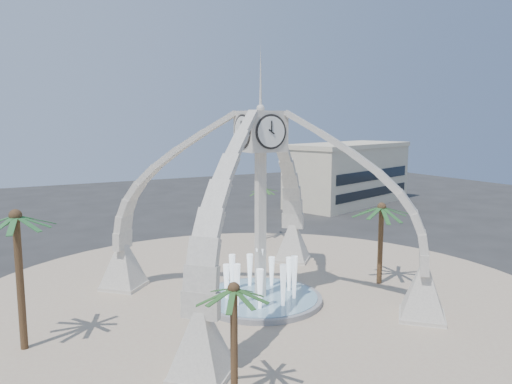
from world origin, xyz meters
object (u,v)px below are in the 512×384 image
palm_north (264,189)px  palm_south (234,290)px  palm_east (382,208)px  palm_west (16,218)px  fountain (260,298)px  clock_tower (260,204)px

palm_north → palm_south: bearing=-122.2°
palm_east → palm_north: palm_east is taller
palm_west → palm_north: (22.75, 14.96, -1.83)m
fountain → palm_west: size_ratio=1.03×
palm_west → palm_north: palm_west is taller
palm_south → clock_tower: bearing=55.2°
clock_tower → palm_west: 13.99m
clock_tower → palm_north: (8.76, 14.91, -1.42)m
clock_tower → fountain: size_ratio=2.24×
palm_west → palm_east: bearing=-2.2°
palm_north → fountain: bearing=-120.4°
palm_west → palm_north: bearing=33.3°
fountain → palm_north: size_ratio=1.39×
fountain → palm_north: 17.94m
palm_west → palm_south: size_ratio=1.41×
palm_south → fountain: bearing=55.2°
palm_east → palm_south: (-15.93, -8.57, -0.73)m
fountain → palm_south: bearing=-124.8°
palm_east → palm_south: 18.10m
fountain → palm_north: (8.76, 14.91, 4.79)m
palm_north → clock_tower: bearing=-120.4°
fountain → palm_south: 12.44m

